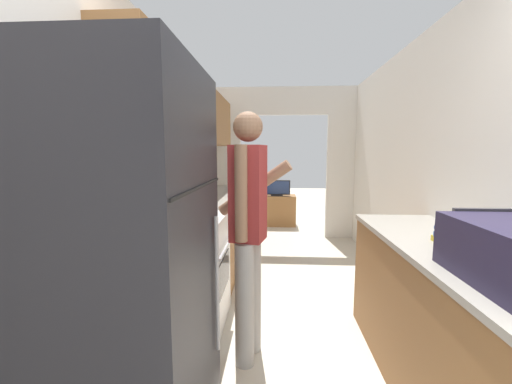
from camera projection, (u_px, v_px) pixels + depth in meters
name	position (u px, v px, depth m)	size (l,w,h in m)	color
wall_left	(163.00, 146.00, 2.77)	(0.38, 7.05, 2.50)	white
wall_right	(460.00, 179.00, 2.26)	(0.06, 7.05, 2.50)	white
wall_far_with_doorway	(284.00, 153.00, 5.24)	(2.74, 0.06, 2.50)	white
counter_left	(214.00, 234.00, 3.78)	(0.62, 3.34, 0.91)	brown
counter_right	(449.00, 325.00, 1.80)	(0.62, 1.87, 0.91)	brown
refrigerator	(121.00, 276.00, 1.38)	(0.75, 0.80, 1.80)	black
range_oven	(186.00, 273.00, 2.56)	(0.66, 0.77, 1.05)	white
person	(248.00, 230.00, 2.12)	(0.55, 0.43, 1.70)	#9E9E9E
book_stack	(461.00, 238.00, 1.75)	(0.22, 0.32, 0.11)	gold
tv_cabinet	(277.00, 210.00, 6.23)	(0.74, 0.42, 0.59)	brown
television	(277.00, 188.00, 6.13)	(0.51, 0.16, 0.30)	black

